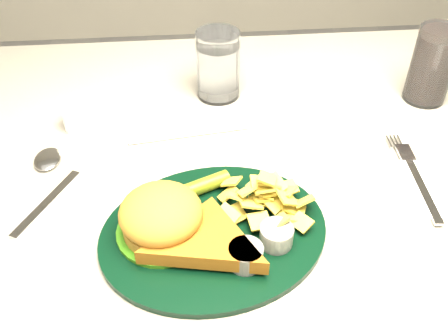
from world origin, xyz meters
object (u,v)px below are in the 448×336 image
at_px(table, 237,326).
at_px(dinner_plate, 214,217).
at_px(water_glass, 218,65).
at_px(cola_glass, 432,65).
at_px(fork_napkin, 420,186).

height_order(table, dinner_plate, dinner_plate).
bearing_deg(dinner_plate, water_glass, 70.47).
distance_m(water_glass, cola_glass, 0.33).
bearing_deg(fork_napkin, cola_glass, 70.70).
relative_size(table, fork_napkin, 7.84).
relative_size(table, dinner_plate, 4.51).
relative_size(water_glass, cola_glass, 0.90).
xyz_separation_m(table, cola_glass, (0.31, 0.15, 0.44)).
xyz_separation_m(dinner_plate, water_glass, (0.03, 0.30, 0.02)).
xyz_separation_m(dinner_plate, fork_napkin, (0.27, 0.05, -0.02)).
xyz_separation_m(water_glass, cola_glass, (0.33, -0.04, 0.01)).
distance_m(water_glass, fork_napkin, 0.35).
bearing_deg(cola_glass, water_glass, 172.81).
bearing_deg(water_glass, table, -85.34).
distance_m(table, water_glass, 0.47).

